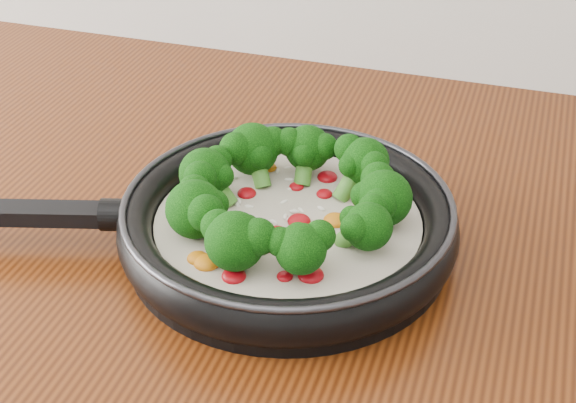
% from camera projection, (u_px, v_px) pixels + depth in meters
% --- Properties ---
extents(skillet, '(0.50, 0.37, 0.08)m').
position_uv_depth(skillet, '(284.00, 218.00, 0.74)').
color(skillet, black).
rests_on(skillet, counter).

